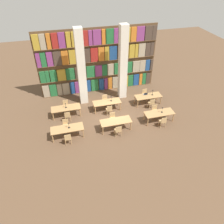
% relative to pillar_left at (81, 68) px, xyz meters
% --- Properties ---
extents(ground_plane, '(40.00, 40.00, 0.00)m').
position_rel_pillar_left_xyz_m(ground_plane, '(1.65, -2.78, -3.00)').
color(ground_plane, brown).
extents(bookshelf_bank, '(9.93, 0.35, 5.50)m').
position_rel_pillar_left_xyz_m(bookshelf_bank, '(1.64, 1.50, -0.30)').
color(bookshelf_bank, brown).
rests_on(bookshelf_bank, ground_plane).
extents(pillar_left, '(0.61, 0.61, 6.00)m').
position_rel_pillar_left_xyz_m(pillar_left, '(0.00, 0.00, 0.00)').
color(pillar_left, silver).
rests_on(pillar_left, ground_plane).
extents(pillar_center, '(0.61, 0.61, 6.00)m').
position_rel_pillar_left_xyz_m(pillar_center, '(3.29, 0.00, 0.00)').
color(pillar_center, silver).
rests_on(pillar_center, ground_plane).
extents(reading_table_0, '(2.15, 0.83, 0.74)m').
position_rel_pillar_left_xyz_m(reading_table_0, '(-1.70, -3.98, -2.34)').
color(reading_table_0, tan).
rests_on(reading_table_0, ground_plane).
extents(chair_0, '(0.42, 0.40, 0.88)m').
position_rel_pillar_left_xyz_m(chair_0, '(-1.75, -4.67, -2.52)').
color(chair_0, tan).
rests_on(chair_0, ground_plane).
extents(chair_1, '(0.42, 0.40, 0.88)m').
position_rel_pillar_left_xyz_m(chair_1, '(-1.75, -3.28, -2.52)').
color(chair_1, tan).
rests_on(chair_1, ground_plane).
extents(desk_lamp_0, '(0.14, 0.14, 0.45)m').
position_rel_pillar_left_xyz_m(desk_lamp_0, '(-1.57, -3.96, -1.97)').
color(desk_lamp_0, black).
rests_on(desk_lamp_0, reading_table_0).
extents(reading_table_1, '(2.15, 0.83, 0.74)m').
position_rel_pillar_left_xyz_m(reading_table_1, '(1.61, -4.05, -2.34)').
color(reading_table_1, tan).
rests_on(reading_table_1, ground_plane).
extents(chair_2, '(0.42, 0.40, 0.88)m').
position_rel_pillar_left_xyz_m(chair_2, '(1.59, -4.75, -2.52)').
color(chair_2, tan).
rests_on(chair_2, ground_plane).
extents(chair_3, '(0.42, 0.40, 0.88)m').
position_rel_pillar_left_xyz_m(chair_3, '(1.59, -3.36, -2.52)').
color(chair_3, tan).
rests_on(chair_3, ground_plane).
extents(reading_table_2, '(2.15, 0.83, 0.74)m').
position_rel_pillar_left_xyz_m(reading_table_2, '(4.91, -3.94, -2.34)').
color(reading_table_2, tan).
rests_on(reading_table_2, ground_plane).
extents(chair_4, '(0.42, 0.40, 0.88)m').
position_rel_pillar_left_xyz_m(chair_4, '(4.90, -4.64, -2.52)').
color(chair_4, tan).
rests_on(chair_4, ground_plane).
extents(chair_5, '(0.42, 0.40, 0.88)m').
position_rel_pillar_left_xyz_m(chair_5, '(4.90, -3.25, -2.52)').
color(chair_5, tan).
rests_on(chair_5, ground_plane).
extents(desk_lamp_1, '(0.14, 0.14, 0.44)m').
position_rel_pillar_left_xyz_m(desk_lamp_1, '(5.11, -3.94, -1.97)').
color(desk_lamp_1, black).
rests_on(desk_lamp_1, reading_table_2).
extents(reading_table_3, '(2.15, 0.83, 0.74)m').
position_rel_pillar_left_xyz_m(reading_table_3, '(-1.57, -1.60, -2.34)').
color(reading_table_3, tan).
rests_on(reading_table_3, ground_plane).
extents(chair_6, '(0.42, 0.40, 0.88)m').
position_rel_pillar_left_xyz_m(chair_6, '(-1.54, -2.30, -2.52)').
color(chair_6, tan).
rests_on(chair_6, ground_plane).
extents(chair_7, '(0.42, 0.40, 0.88)m').
position_rel_pillar_left_xyz_m(chair_7, '(-1.54, -0.90, -2.52)').
color(chair_7, tan).
rests_on(chair_7, ground_plane).
extents(desk_lamp_2, '(0.14, 0.14, 0.41)m').
position_rel_pillar_left_xyz_m(desk_lamp_2, '(-1.56, -1.60, -1.99)').
color(desk_lamp_2, black).
rests_on(desk_lamp_2, reading_table_3).
extents(reading_table_4, '(2.15, 0.83, 0.74)m').
position_rel_pillar_left_xyz_m(reading_table_4, '(1.57, -1.61, -2.34)').
color(reading_table_4, tan).
rests_on(reading_table_4, ground_plane).
extents(chair_8, '(0.42, 0.40, 0.88)m').
position_rel_pillar_left_xyz_m(chair_8, '(1.58, -2.31, -2.52)').
color(chair_8, tan).
rests_on(chair_8, ground_plane).
extents(chair_9, '(0.42, 0.40, 0.88)m').
position_rel_pillar_left_xyz_m(chair_9, '(1.58, -0.92, -2.52)').
color(chair_9, tan).
rests_on(chair_9, ground_plane).
extents(desk_lamp_3, '(0.14, 0.14, 0.46)m').
position_rel_pillar_left_xyz_m(desk_lamp_3, '(1.93, -1.58, -1.96)').
color(desk_lamp_3, black).
rests_on(desk_lamp_3, reading_table_4).
extents(reading_table_5, '(2.15, 0.83, 0.74)m').
position_rel_pillar_left_xyz_m(reading_table_5, '(5.01, -1.62, -2.34)').
color(reading_table_5, tan).
rests_on(reading_table_5, ground_plane).
extents(chair_10, '(0.42, 0.40, 0.88)m').
position_rel_pillar_left_xyz_m(chair_10, '(5.02, -2.31, -2.52)').
color(chair_10, tan).
rests_on(chair_10, ground_plane).
extents(chair_11, '(0.42, 0.40, 0.88)m').
position_rel_pillar_left_xyz_m(chair_11, '(5.02, -0.92, -2.52)').
color(chair_11, tan).
rests_on(chair_11, ground_plane).
extents(desk_lamp_4, '(0.14, 0.14, 0.48)m').
position_rel_pillar_left_xyz_m(desk_lamp_4, '(5.38, -1.57, -1.94)').
color(desk_lamp_4, black).
rests_on(desk_lamp_4, reading_table_5).
extents(laptop, '(0.32, 0.22, 0.21)m').
position_rel_pillar_left_xyz_m(laptop, '(4.84, -1.39, -2.23)').
color(laptop, silver).
rests_on(laptop, reading_table_5).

